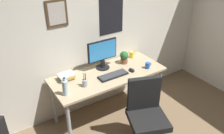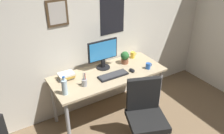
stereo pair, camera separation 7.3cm
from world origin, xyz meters
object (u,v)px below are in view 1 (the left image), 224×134
at_px(keyboard, 113,75).
at_px(water_bottle, 65,88).
at_px(computer_mouse, 132,70).
at_px(potted_plant, 124,57).
at_px(pen_cup, 85,83).
at_px(office_chair, 146,111).
at_px(monitor, 102,53).
at_px(coffee_mug_near, 132,55).
at_px(coffee_mug_far, 148,65).
at_px(book_stack_left, 66,77).

bearing_deg(keyboard, water_bottle, -175.55).
relative_size(computer_mouse, potted_plant, 0.56).
relative_size(water_bottle, pen_cup, 1.26).
xyz_separation_m(office_chair, potted_plant, (0.26, 0.86, 0.33)).
distance_m(monitor, coffee_mug_near, 0.59).
xyz_separation_m(computer_mouse, potted_plant, (0.05, 0.26, 0.09)).
bearing_deg(water_bottle, monitor, 25.09).
bearing_deg(monitor, coffee_mug_near, 3.82).
height_order(computer_mouse, coffee_mug_far, coffee_mug_far).
distance_m(coffee_mug_far, book_stack_left, 1.19).
height_order(monitor, computer_mouse, monitor).
bearing_deg(book_stack_left, water_bottle, -113.58).
bearing_deg(water_bottle, office_chair, -35.01).
height_order(water_bottle, potted_plant, water_bottle).
xyz_separation_m(office_chair, coffee_mug_near, (0.47, 0.95, 0.28)).
xyz_separation_m(coffee_mug_far, potted_plant, (-0.20, 0.32, 0.06)).
xyz_separation_m(monitor, book_stack_left, (-0.58, -0.02, -0.19)).
height_order(office_chair, water_bottle, water_bottle).
bearing_deg(office_chair, keyboard, 98.18).
height_order(pen_cup, book_stack_left, pen_cup).
xyz_separation_m(office_chair, keyboard, (-0.09, 0.63, 0.24)).
bearing_deg(book_stack_left, office_chair, -52.99).
distance_m(keyboard, coffee_mug_near, 0.65).
height_order(monitor, book_stack_left, monitor).
height_order(potted_plant, book_stack_left, potted_plant).
bearing_deg(computer_mouse, office_chair, -109.33).
xyz_separation_m(office_chair, computer_mouse, (0.21, 0.60, 0.25)).
distance_m(coffee_mug_far, pen_cup, 1.00).
xyz_separation_m(monitor, coffee_mug_far, (0.55, -0.37, -0.19)).
bearing_deg(coffee_mug_near, keyboard, -150.30).
bearing_deg(monitor, water_bottle, -154.91).
bearing_deg(water_bottle, coffee_mug_far, -1.22).
height_order(office_chair, computer_mouse, office_chair).
bearing_deg(coffee_mug_far, book_stack_left, 162.84).
relative_size(water_bottle, book_stack_left, 1.15).
bearing_deg(computer_mouse, monitor, 134.15).
relative_size(computer_mouse, water_bottle, 0.44).
bearing_deg(coffee_mug_far, computer_mouse, 167.77).
distance_m(keyboard, water_bottle, 0.73).
relative_size(monitor, book_stack_left, 2.09).
distance_m(computer_mouse, book_stack_left, 0.93).
bearing_deg(coffee_mug_near, book_stack_left, -177.36).
xyz_separation_m(coffee_mug_near, pen_cup, (-1.00, -0.33, 0.00)).
height_order(office_chair, keyboard, office_chair).
relative_size(coffee_mug_far, pen_cup, 0.54).
xyz_separation_m(water_bottle, coffee_mug_far, (1.28, -0.03, -0.06)).
height_order(water_bottle, pen_cup, water_bottle).
bearing_deg(coffee_mug_near, pen_cup, -161.64).
relative_size(office_chair, keyboard, 2.21).
xyz_separation_m(pen_cup, book_stack_left, (-0.14, 0.28, -0.01)).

